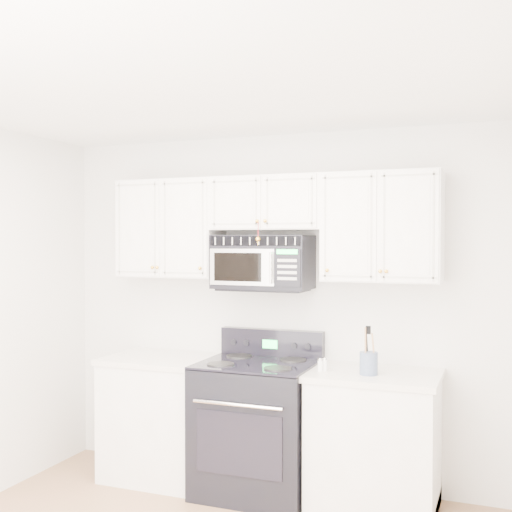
% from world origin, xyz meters
% --- Properties ---
extents(room, '(3.51, 3.51, 2.61)m').
position_xyz_m(room, '(0.00, 0.00, 1.30)').
color(room, '#93644B').
rests_on(room, ground).
extents(base_cabinet_left, '(0.86, 0.65, 0.92)m').
position_xyz_m(base_cabinet_left, '(-0.80, 1.44, 0.43)').
color(base_cabinet_left, white).
rests_on(base_cabinet_left, ground).
extents(base_cabinet_right, '(0.86, 0.65, 0.92)m').
position_xyz_m(base_cabinet_right, '(0.80, 1.44, 0.43)').
color(base_cabinet_right, white).
rests_on(base_cabinet_right, ground).
extents(range, '(0.80, 0.73, 1.13)m').
position_xyz_m(range, '(-0.03, 1.41, 0.48)').
color(range, black).
rests_on(range, ground).
extents(upper_cabinets, '(2.44, 0.37, 0.75)m').
position_xyz_m(upper_cabinets, '(-0.00, 1.58, 1.93)').
color(upper_cabinets, white).
rests_on(upper_cabinets, ground).
extents(microwave, '(0.71, 0.40, 0.39)m').
position_xyz_m(microwave, '(-0.05, 1.57, 1.65)').
color(microwave, black).
rests_on(microwave, ground).
extents(utensil_crock, '(0.12, 0.12, 0.32)m').
position_xyz_m(utensil_crock, '(0.78, 1.35, 1.00)').
color(utensil_crock, '#475072').
rests_on(utensil_crock, base_cabinet_right).
extents(shaker_salt, '(0.04, 0.04, 0.09)m').
position_xyz_m(shaker_salt, '(0.45, 1.34, 0.97)').
color(shaker_salt, white).
rests_on(shaker_salt, base_cabinet_right).
extents(shaker_pepper, '(0.04, 0.04, 0.09)m').
position_xyz_m(shaker_pepper, '(0.47, 1.36, 0.97)').
color(shaker_pepper, white).
rests_on(shaker_pepper, base_cabinet_right).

